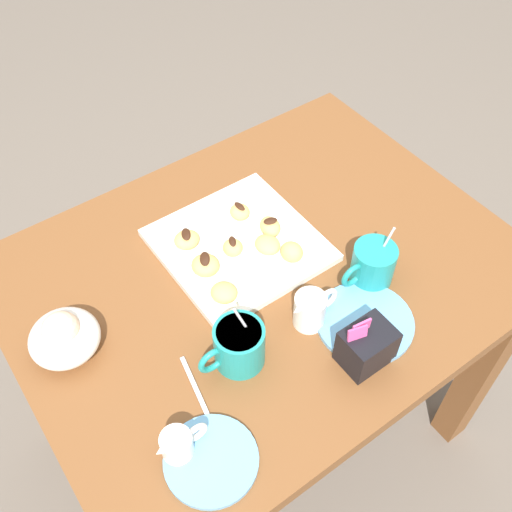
% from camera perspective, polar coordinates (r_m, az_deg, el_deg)
% --- Properties ---
extents(ground_plane, '(8.00, 8.00, 0.00)m').
position_cam_1_polar(ground_plane, '(1.84, 0.53, -15.71)').
color(ground_plane, '#665B51').
extents(dining_table, '(1.00, 0.77, 0.73)m').
position_cam_1_polar(dining_table, '(1.32, 0.71, -4.98)').
color(dining_table, brown).
rests_on(dining_table, ground_plane).
extents(pastry_plate_square, '(0.31, 0.31, 0.02)m').
position_cam_1_polar(pastry_plate_square, '(1.24, -1.64, 1.05)').
color(pastry_plate_square, white).
rests_on(pastry_plate_square, dining_table).
extents(coffee_mug_teal_left, '(0.12, 0.08, 0.13)m').
position_cam_1_polar(coffee_mug_teal_left, '(1.18, 11.03, -0.72)').
color(coffee_mug_teal_left, teal).
rests_on(coffee_mug_teal_left, dining_table).
extents(coffee_mug_teal_right, '(0.13, 0.09, 0.13)m').
position_cam_1_polar(coffee_mug_teal_right, '(1.05, -1.71, -8.46)').
color(coffee_mug_teal_right, teal).
rests_on(coffee_mug_teal_right, dining_table).
extents(cream_pitcher_white, '(0.10, 0.06, 0.07)m').
position_cam_1_polar(cream_pitcher_white, '(1.11, 5.23, -5.03)').
color(cream_pitcher_white, white).
rests_on(cream_pitcher_white, dining_table).
extents(sugar_caddy, '(0.09, 0.07, 0.11)m').
position_cam_1_polar(sugar_caddy, '(1.07, 10.48, -8.44)').
color(sugar_caddy, black).
rests_on(sugar_caddy, dining_table).
extents(ice_cream_bowl, '(0.13, 0.13, 0.09)m').
position_cam_1_polar(ice_cream_bowl, '(1.12, -17.83, -7.30)').
color(ice_cream_bowl, white).
rests_on(ice_cream_bowl, dining_table).
extents(chocolate_sauce_pitcher, '(0.09, 0.05, 0.06)m').
position_cam_1_polar(chocolate_sauce_pitcher, '(0.99, -7.47, -17.38)').
color(chocolate_sauce_pitcher, white).
rests_on(chocolate_sauce_pitcher, dining_table).
extents(saucer_sky_left, '(0.18, 0.18, 0.01)m').
position_cam_1_polar(saucer_sky_left, '(1.15, 10.33, -6.19)').
color(saucer_sky_left, '#66A8DB').
rests_on(saucer_sky_left, dining_table).
extents(saucer_sky_right, '(0.15, 0.15, 0.01)m').
position_cam_1_polar(saucer_sky_right, '(1.01, -4.29, -18.83)').
color(saucer_sky_right, '#66A8DB').
rests_on(saucer_sky_right, dining_table).
extents(loose_spoon_near_saucer, '(0.05, 0.16, 0.01)m').
position_cam_1_polar(loose_spoon_near_saucer, '(1.05, -5.06, -13.96)').
color(loose_spoon_near_saucer, silver).
rests_on(loose_spoon_near_saucer, dining_table).
extents(beignet_0, '(0.07, 0.07, 0.03)m').
position_cam_1_polar(beignet_0, '(1.14, -3.06, -3.50)').
color(beignet_0, '#E5B260').
rests_on(beignet_0, pastry_plate_square).
extents(beignet_1, '(0.05, 0.05, 0.03)m').
position_cam_1_polar(beignet_1, '(1.27, -1.55, 4.23)').
color(beignet_1, '#E5B260').
rests_on(beignet_1, pastry_plate_square).
extents(chocolate_drizzle_1, '(0.02, 0.03, 0.00)m').
position_cam_1_polar(chocolate_drizzle_1, '(1.26, -1.57, 4.75)').
color(chocolate_drizzle_1, '#381E11').
rests_on(chocolate_drizzle_1, beignet_1).
extents(beignet_2, '(0.05, 0.05, 0.03)m').
position_cam_1_polar(beignet_2, '(1.23, -6.61, 1.55)').
color(beignet_2, '#E5B260').
rests_on(beignet_2, pastry_plate_square).
extents(chocolate_drizzle_2, '(0.03, 0.04, 0.00)m').
position_cam_1_polar(chocolate_drizzle_2, '(1.21, -6.68, 2.08)').
color(chocolate_drizzle_2, '#381E11').
rests_on(chocolate_drizzle_2, beignet_2).
extents(beignet_3, '(0.06, 0.06, 0.03)m').
position_cam_1_polar(beignet_3, '(1.20, -2.23, 0.81)').
color(beignet_3, '#E5B260').
rests_on(beignet_3, pastry_plate_square).
extents(chocolate_drizzle_3, '(0.03, 0.03, 0.00)m').
position_cam_1_polar(chocolate_drizzle_3, '(1.19, -2.26, 1.40)').
color(chocolate_drizzle_3, '#381E11').
rests_on(chocolate_drizzle_3, beignet_3).
extents(beignet_4, '(0.08, 0.08, 0.04)m').
position_cam_1_polar(beignet_4, '(1.18, -4.84, -0.89)').
color(beignet_4, '#E5B260').
rests_on(beignet_4, pastry_plate_square).
extents(chocolate_drizzle_4, '(0.04, 0.04, 0.00)m').
position_cam_1_polar(chocolate_drizzle_4, '(1.16, -4.90, -0.27)').
color(chocolate_drizzle_4, '#381E11').
rests_on(chocolate_drizzle_4, beignet_4).
extents(beignet_5, '(0.05, 0.06, 0.03)m').
position_cam_1_polar(beignet_5, '(1.24, 1.36, 2.82)').
color(beignet_5, '#E5B260').
rests_on(beignet_5, pastry_plate_square).
extents(chocolate_drizzle_5, '(0.03, 0.03, 0.00)m').
position_cam_1_polar(chocolate_drizzle_5, '(1.23, 1.38, 3.36)').
color(chocolate_drizzle_5, '#381E11').
rests_on(chocolate_drizzle_5, beignet_5).
extents(beignet_6, '(0.05, 0.05, 0.04)m').
position_cam_1_polar(beignet_6, '(1.19, 3.43, 0.39)').
color(beignet_6, '#E5B260').
rests_on(beignet_6, pastry_plate_square).
extents(beignet_7, '(0.06, 0.06, 0.03)m').
position_cam_1_polar(beignet_7, '(1.21, 1.11, 1.09)').
color(beignet_7, '#E5B260').
rests_on(beignet_7, pastry_plate_square).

